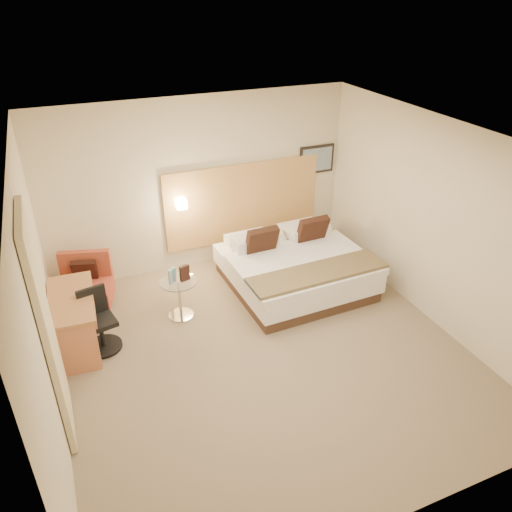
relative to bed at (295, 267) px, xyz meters
name	(u,v)px	position (x,y,z in m)	size (l,w,h in m)	color
floor	(264,352)	(-1.05, -1.25, -0.32)	(4.80, 5.00, 0.02)	#7C6A53
ceiling	(266,141)	(-1.05, -1.25, 2.40)	(4.80, 5.00, 0.02)	white
wall_back	(200,184)	(-1.05, 1.26, 1.04)	(4.80, 0.02, 2.70)	beige
wall_front	(404,416)	(-1.05, -3.76, 1.04)	(4.80, 0.02, 2.70)	beige
wall_left	(38,306)	(-3.46, -1.25, 1.04)	(0.02, 5.00, 2.70)	beige
wall_right	(435,223)	(1.36, -1.25, 1.04)	(0.02, 5.00, 2.70)	beige
headboard_panel	(243,202)	(-0.35, 1.22, 0.64)	(2.60, 0.04, 1.30)	tan
art_frame	(317,159)	(0.97, 1.23, 1.19)	(0.62, 0.03, 0.47)	black
art_canvas	(317,160)	(0.97, 1.21, 1.19)	(0.54, 0.01, 0.39)	slate
lamp_arm	(180,202)	(-1.40, 1.17, 0.84)	(0.02, 0.02, 0.12)	silver
lamp_shade	(181,204)	(-1.40, 1.11, 0.84)	(0.15, 0.15, 0.15)	#F8E7C2
curtain	(48,331)	(-3.41, -1.50, 0.91)	(0.06, 0.90, 2.42)	beige
bottle_a	(170,277)	(-1.91, -0.11, 0.36)	(0.06, 0.06, 0.20)	#8CC3D8
bottle_b	(174,274)	(-1.86, -0.07, 0.36)	(0.06, 0.06, 0.20)	#7DADC1
menu_folder	(185,273)	(-1.72, -0.11, 0.37)	(0.13, 0.05, 0.23)	black
bed	(295,267)	(0.00, 0.00, 0.00)	(2.03, 1.98, 0.96)	#412C20
lounge_chair	(86,286)	(-2.97, 0.70, -0.01)	(0.86, 0.80, 0.76)	#A07B4B
side_table	(180,297)	(-1.81, -0.10, 0.00)	(0.63, 0.63, 0.57)	silver
desk	(74,308)	(-3.16, -0.22, 0.26)	(0.61, 1.20, 0.73)	#A36A40
desk_chair	(99,325)	(-2.92, -0.36, 0.02)	(0.54, 0.54, 0.82)	black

